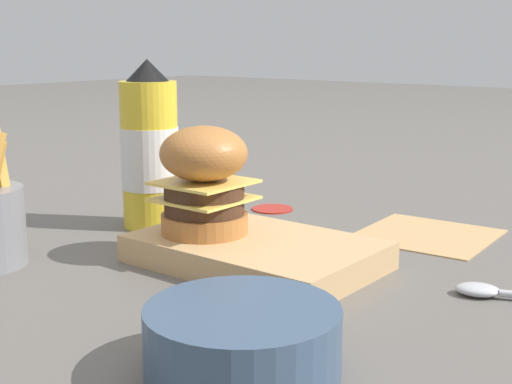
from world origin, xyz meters
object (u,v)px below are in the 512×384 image
at_px(serving_board, 256,252).
at_px(spoon, 512,294).
at_px(burger, 204,179).
at_px(side_bowl, 243,339).
at_px(ketchup_bottle, 150,151).

bearing_deg(serving_board, spoon, -165.73).
bearing_deg(burger, serving_board, -164.88).
bearing_deg(burger, side_bowl, 137.73).
relative_size(serving_board, side_bowl, 1.78).
bearing_deg(spoon, serving_board, -8.21).
relative_size(ketchup_bottle, side_bowl, 1.50).
bearing_deg(ketchup_bottle, spoon, -177.88).
relative_size(burger, side_bowl, 0.83).
xyz_separation_m(ketchup_bottle, spoon, (-0.45, -0.02, -0.09)).
bearing_deg(ketchup_bottle, serving_board, 167.38).
relative_size(serving_board, burger, 2.15).
xyz_separation_m(burger, ketchup_bottle, (0.15, -0.06, 0.01)).
bearing_deg(spoon, burger, -8.04).
bearing_deg(ketchup_bottle, side_bowl, 144.89).
height_order(side_bowl, spoon, side_bowl).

